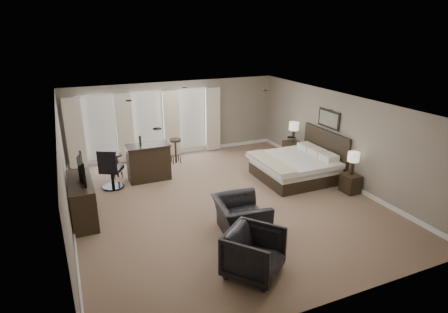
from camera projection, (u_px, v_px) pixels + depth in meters
name	position (u px, v px, depth m)	size (l,w,h in m)	color
room	(223.00, 155.00, 9.51)	(7.60, 8.60, 2.64)	#7B614E
window_bay	(148.00, 125.00, 12.71)	(5.25, 0.20, 2.30)	silver
bed	(295.00, 157.00, 11.16)	(2.20, 2.10, 1.40)	silver
nightstand_near	(350.00, 183.00, 10.39)	(0.40, 0.49, 0.53)	black
nightstand_far	(292.00, 151.00, 12.87)	(0.49, 0.60, 0.65)	black
lamp_near	(353.00, 164.00, 10.19)	(0.31, 0.31, 0.65)	beige
lamp_far	(294.00, 132.00, 12.65)	(0.33, 0.33, 0.68)	beige
wall_art	(329.00, 119.00, 11.23)	(0.04, 0.96, 0.56)	slate
dresser	(82.00, 200.00, 8.88)	(0.55, 1.71, 0.99)	black
tv	(79.00, 178.00, 8.69)	(1.01, 0.58, 0.13)	black
armchair_near	(241.00, 211.00, 8.27)	(1.22, 0.79, 1.06)	black
armchair_far	(254.00, 251.00, 6.88)	(0.96, 0.90, 0.99)	black
bar_counter	(149.00, 162.00, 11.16)	(1.26, 0.66, 1.10)	black
bar_stool_left	(117.00, 166.00, 11.40)	(0.35, 0.35, 0.74)	black
bar_stool_right	(176.00, 151.00, 12.56)	(0.39, 0.39, 0.83)	black
desk_chair	(111.00, 168.00, 10.57)	(0.61, 0.61, 1.20)	black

